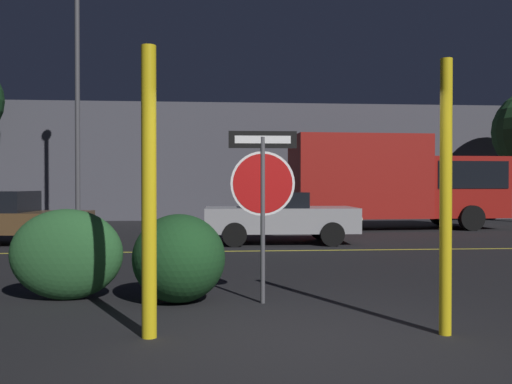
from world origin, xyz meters
name	(u,v)px	position (x,y,z in m)	size (l,w,h in m)	color
ground_plane	(311,341)	(0.00, 0.00, 0.00)	(260.00, 260.00, 0.00)	black
road_center_stripe	(252,251)	(0.00, 7.53, 0.00)	(34.60, 0.12, 0.01)	gold
stop_sign	(263,183)	(-0.30, 1.81, 1.55)	(0.88, 0.06, 2.22)	#4C4C51
yellow_pole_left	(149,192)	(-1.59, 0.26, 1.46)	(0.15, 0.15, 2.92)	yellow
yellow_pole_right	(446,197)	(1.41, 0.12, 1.41)	(0.12, 0.12, 2.81)	yellow
hedge_bush_1	(67,254)	(-2.88, 2.25, 0.60)	(1.48, 0.71, 1.21)	#285B2D
hedge_bush_2	(179,258)	(-1.38, 1.96, 0.57)	(1.20, 1.19, 1.15)	#19421E
passing_car_1	(1,217)	(-6.32, 9.60, 0.68)	(4.47, 2.22, 1.36)	brown
passing_car_2	(280,217)	(0.84, 9.24, 0.69)	(4.03, 1.98, 1.33)	#9E9EA3
delivery_truck	(396,180)	(5.44, 13.69, 1.68)	(7.26, 2.72, 3.19)	maroon
street_lamp	(77,90)	(-5.27, 13.57, 4.62)	(0.37, 0.37, 7.98)	#4C4C51
building_backdrop	(231,163)	(0.04, 20.80, 2.50)	(28.36, 4.15, 5.01)	#4C4C56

